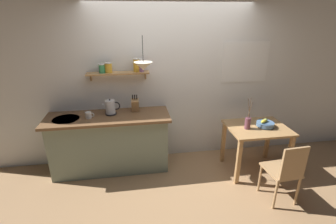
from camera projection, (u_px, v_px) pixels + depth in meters
The scene contains 12 objects.
ground_plane at pixel (177, 174), 3.88m from camera, with size 14.00×14.00×0.00m, color #A87F56.
back_wall at pixel (183, 79), 4.01m from camera, with size 6.80×0.11×2.70m.
kitchen_counter at pixel (110, 142), 3.86m from camera, with size 1.83×0.63×0.92m.
wall_shelf at pixel (123, 69), 3.65m from camera, with size 0.92×0.20×0.33m.
dining_table at pixel (256, 135), 3.78m from camera, with size 0.89×0.70×0.75m.
dining_chair_near at pixel (285, 170), 3.13m from camera, with size 0.41×0.43×0.88m.
fruit_bowl at pixel (265, 124), 3.72m from camera, with size 0.26×0.26×0.12m.
twig_vase at pixel (248, 123), 3.64m from camera, with size 0.09×0.09×0.48m.
electric_kettle at pixel (111, 107), 3.70m from camera, with size 0.26×0.17×0.24m.
knife_block at pixel (135, 105), 3.81m from camera, with size 0.11×0.15×0.28m.
coffee_mug_by_sink at pixel (89, 115), 3.58m from camera, with size 0.13×0.09×0.09m.
pendant_lamp at pixel (143, 66), 3.38m from camera, with size 0.26×0.26×0.46m.
Camera 1 is at (-0.64, -3.19, 2.34)m, focal length 26.47 mm.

